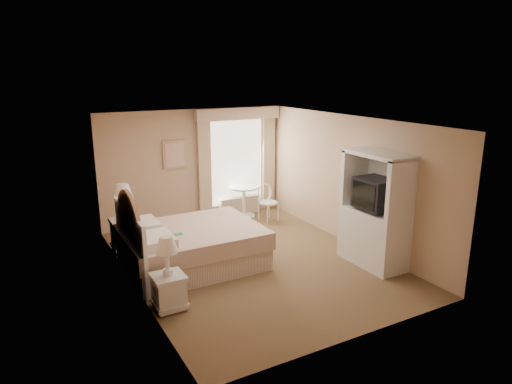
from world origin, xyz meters
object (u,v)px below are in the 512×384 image
nightstand_near (168,282)px  armoire (375,219)px  cafe_chair (267,199)px  round_table (244,197)px  bed (186,246)px  nightstand_far (125,226)px

nightstand_near → armoire: bearing=-3.2°
cafe_chair → armoire: bearing=-91.7°
round_table → cafe_chair: 0.60m
armoire → nightstand_near: bearing=176.8°
bed → round_table: size_ratio=3.21×
round_table → armoire: size_ratio=0.36×
nightstand_near → armoire: armoire is taller
round_table → cafe_chair: size_ratio=0.85×
bed → nightstand_far: bearing=119.6°
nightstand_near → nightstand_far: nightstand_far is taller
bed → nightstand_near: size_ratio=2.14×
armoire → round_table: bearing=102.1°
cafe_chair → armoire: size_ratio=0.42×
nightstand_far → armoire: bearing=-36.7°
nightstand_far → armoire: 4.57m
bed → nightstand_near: bearing=-120.5°
bed → nightstand_far: size_ratio=1.81×
nightstand_near → round_table: (2.91, 3.28, 0.07)m
nightstand_near → armoire: (3.65, -0.20, 0.42)m
nightstand_far → armoire: (3.65, -2.73, 0.35)m
bed → round_table: (2.18, 2.04, 0.09)m
round_table → armoire: armoire is taller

